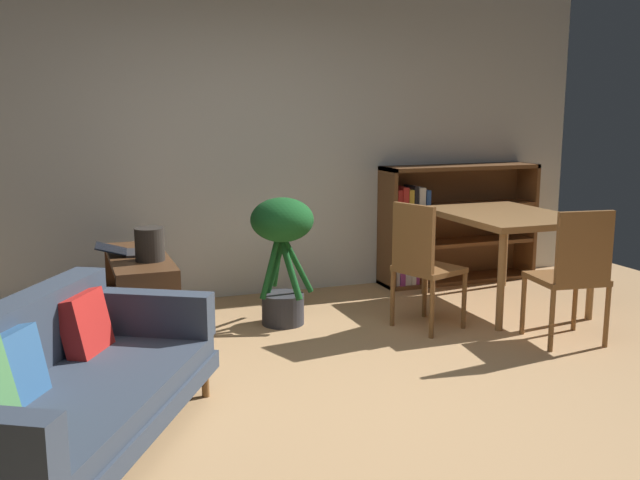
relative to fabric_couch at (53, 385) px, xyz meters
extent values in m
plane|color=tan|center=(1.54, -0.02, -0.37)|extent=(8.16, 8.16, 0.00)
cube|color=silver|center=(1.54, 2.68, 0.98)|extent=(6.80, 0.10, 2.70)
cylinder|color=brown|center=(0.80, 0.49, -0.29)|extent=(0.04, 0.04, 0.16)
cylinder|color=brown|center=(0.18, 0.85, -0.29)|extent=(0.04, 0.04, 0.16)
cube|color=#384251|center=(0.09, -0.03, -0.16)|extent=(1.62, 1.97, 0.10)
cube|color=#384251|center=(0.09, -0.03, -0.06)|extent=(1.56, 1.89, 0.10)
cube|color=#384251|center=(-0.20, 0.13, 0.17)|extent=(1.01, 1.57, 0.37)
cube|color=#384251|center=(0.50, 0.68, 0.11)|extent=(0.77, 0.52, 0.25)
cube|color=#336093|center=(-0.16, -0.10, 0.14)|extent=(0.31, 0.37, 0.34)
cube|color=red|center=(0.17, 0.48, 0.14)|extent=(0.31, 0.37, 0.34)
cube|color=#56351E|center=(0.58, 2.23, -0.06)|extent=(0.40, 0.04, 0.62)
cube|color=#56351E|center=(0.58, 1.12, -0.06)|extent=(0.40, 0.04, 0.62)
cube|color=#56351E|center=(0.58, 1.68, -0.10)|extent=(0.40, 1.11, 0.04)
cube|color=#56351E|center=(0.58, 1.68, 0.23)|extent=(0.40, 1.15, 0.04)
cube|color=#56351E|center=(0.58, 1.68, -0.35)|extent=(0.40, 1.11, 0.04)
cube|color=#333338|center=(0.62, 1.74, 0.25)|extent=(0.25, 0.30, 0.02)
cube|color=black|center=(0.40, 1.76, 0.29)|extent=(0.24, 0.29, 0.07)
cylinder|color=#2D2823|center=(0.64, 1.48, 0.36)|extent=(0.20, 0.20, 0.23)
cylinder|color=slate|center=(0.64, 1.48, 0.40)|extent=(0.11, 0.11, 0.01)
cylinder|color=#333338|center=(1.64, 1.68, -0.25)|extent=(0.33, 0.33, 0.24)
cylinder|color=#195623|center=(1.76, 1.68, 0.10)|extent=(0.27, 0.04, 0.48)
cylinder|color=#195623|center=(1.65, 1.82, 0.11)|extent=(0.06, 0.31, 0.51)
cylinder|color=#195623|center=(1.59, 1.72, 0.06)|extent=(0.14, 0.12, 0.41)
cylinder|color=#195623|center=(1.55, 1.64, 0.15)|extent=(0.23, 0.14, 0.59)
cylinder|color=#195623|center=(1.68, 1.58, 0.07)|extent=(0.12, 0.25, 0.43)
ellipsoid|color=#195623|center=(1.64, 1.68, 0.45)|extent=(0.48, 0.48, 0.34)
cylinder|color=olive|center=(3.11, 2.12, 0.00)|extent=(0.06, 0.06, 0.74)
cylinder|color=olive|center=(3.11, 0.96, 0.00)|extent=(0.06, 0.06, 0.74)
cylinder|color=olive|center=(3.94, 2.12, 0.00)|extent=(0.06, 0.06, 0.74)
cylinder|color=olive|center=(3.94, 0.96, 0.00)|extent=(0.06, 0.06, 0.74)
cube|color=olive|center=(3.53, 1.54, 0.40)|extent=(0.93, 1.26, 0.05)
cylinder|color=brown|center=(3.22, 0.83, -0.15)|extent=(0.04, 0.04, 0.43)
cylinder|color=brown|center=(3.64, 0.77, -0.15)|extent=(0.04, 0.04, 0.43)
cylinder|color=brown|center=(3.17, 0.44, -0.15)|extent=(0.04, 0.04, 0.43)
cylinder|color=brown|center=(3.59, 0.39, -0.15)|extent=(0.04, 0.04, 0.43)
cube|color=brown|center=(3.41, 0.61, 0.09)|extent=(0.51, 0.48, 0.04)
cube|color=brown|center=(3.38, 0.41, 0.35)|extent=(0.41, 0.09, 0.49)
cylinder|color=brown|center=(2.76, 1.47, -0.15)|extent=(0.04, 0.04, 0.43)
cylinder|color=brown|center=(2.89, 1.10, -0.15)|extent=(0.04, 0.04, 0.43)
cylinder|color=brown|center=(2.41, 1.35, -0.15)|extent=(0.04, 0.04, 0.43)
cylinder|color=brown|center=(2.55, 0.98, -0.15)|extent=(0.04, 0.04, 0.43)
cube|color=brown|center=(2.65, 1.22, 0.08)|extent=(0.52, 0.54, 0.04)
cube|color=brown|center=(2.48, 1.16, 0.35)|extent=(0.16, 0.38, 0.49)
cube|color=brown|center=(2.88, 2.44, 0.19)|extent=(0.04, 0.36, 1.11)
cube|color=brown|center=(4.40, 2.44, 0.19)|extent=(0.04, 0.36, 1.11)
cube|color=brown|center=(3.64, 2.44, 0.73)|extent=(1.55, 0.36, 0.04)
cube|color=brown|center=(3.64, 2.44, -0.35)|extent=(1.55, 0.36, 0.04)
cube|color=brown|center=(3.64, 2.60, 0.19)|extent=(1.51, 0.04, 1.11)
cube|color=brown|center=(3.64, 2.44, 0.01)|extent=(1.51, 0.34, 0.04)
cube|color=brown|center=(3.64, 2.44, 0.37)|extent=(1.51, 0.34, 0.04)
cube|color=silver|center=(2.94, 2.41, -0.23)|extent=(0.03, 0.22, 0.20)
cube|color=#993884|center=(2.98, 2.42, -0.22)|extent=(0.05, 0.27, 0.23)
cube|color=silver|center=(3.04, 2.41, -0.26)|extent=(0.06, 0.22, 0.15)
cube|color=silver|center=(3.10, 2.41, -0.25)|extent=(0.04, 0.23, 0.16)
cube|color=#993884|center=(3.14, 2.41, -0.21)|extent=(0.03, 0.22, 0.24)
cube|color=#2D5199|center=(2.95, 2.41, 0.12)|extent=(0.06, 0.25, 0.18)
cube|color=gold|center=(3.00, 2.41, 0.11)|extent=(0.04, 0.22, 0.16)
cube|color=silver|center=(3.06, 2.41, 0.15)|extent=(0.06, 0.25, 0.24)
cube|color=#337F47|center=(3.12, 2.42, 0.11)|extent=(0.06, 0.27, 0.17)
cube|color=#993884|center=(3.19, 2.41, 0.10)|extent=(0.07, 0.25, 0.14)
cube|color=red|center=(2.94, 2.41, 0.47)|extent=(0.04, 0.23, 0.16)
cube|color=red|center=(2.99, 2.42, 0.48)|extent=(0.06, 0.28, 0.19)
cube|color=gold|center=(3.05, 2.42, 0.47)|extent=(0.05, 0.26, 0.16)
cube|color=black|center=(3.10, 2.41, 0.48)|extent=(0.04, 0.23, 0.19)
cube|color=silver|center=(3.17, 2.41, 0.47)|extent=(0.06, 0.24, 0.18)
cube|color=#2D5199|center=(3.23, 2.41, 0.46)|extent=(0.04, 0.24, 0.15)
camera|label=1|loc=(0.09, -3.36, 1.27)|focal=39.78mm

